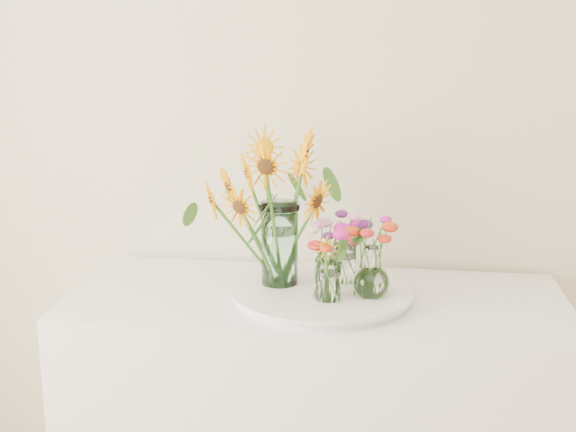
# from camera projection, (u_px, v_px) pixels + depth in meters

# --- Properties ---
(tray) EXTENTS (0.48, 0.48, 0.02)m
(tray) POSITION_uv_depth(u_px,v_px,m) (322.00, 295.00, 2.03)
(tray) COLOR white
(tray) RESTS_ON counter
(mason_jar) EXTENTS (0.11, 0.11, 0.24)m
(mason_jar) POSITION_uv_depth(u_px,v_px,m) (280.00, 244.00, 2.04)
(mason_jar) COLOR #B5EDDF
(mason_jar) RESTS_ON tray
(sunflower_bouquet) EXTENTS (0.71, 0.71, 0.45)m
(sunflower_bouquet) POSITION_uv_depth(u_px,v_px,m) (279.00, 208.00, 2.02)
(sunflower_bouquet) COLOR #FC9E05
(sunflower_bouquet) RESTS_ON tray
(small_vase_a) EXTENTS (0.07, 0.07, 0.12)m
(small_vase_a) POSITION_uv_depth(u_px,v_px,m) (328.00, 280.00, 1.93)
(small_vase_a) COLOR white
(small_vase_a) RESTS_ON tray
(wildflower_posy_a) EXTENTS (0.19, 0.19, 0.21)m
(wildflower_posy_a) POSITION_uv_depth(u_px,v_px,m) (328.00, 264.00, 1.92)
(wildflower_posy_a) COLOR red
(wildflower_posy_a) RESTS_ON tray
(small_vase_b) EXTENTS (0.12, 0.12, 0.15)m
(small_vase_b) POSITION_uv_depth(u_px,v_px,m) (371.00, 272.00, 1.95)
(small_vase_b) COLOR white
(small_vase_b) RESTS_ON tray
(wildflower_posy_b) EXTENTS (0.21, 0.21, 0.24)m
(wildflower_posy_b) POSITION_uv_depth(u_px,v_px,m) (372.00, 256.00, 1.94)
(wildflower_posy_b) COLOR red
(wildflower_posy_b) RESTS_ON tray
(small_vase_c) EXTENTS (0.07, 0.07, 0.12)m
(small_vase_c) POSITION_uv_depth(u_px,v_px,m) (344.00, 263.00, 2.08)
(small_vase_c) COLOR white
(small_vase_c) RESTS_ON tray
(wildflower_posy_c) EXTENTS (0.18, 0.18, 0.21)m
(wildflower_posy_c) POSITION_uv_depth(u_px,v_px,m) (345.00, 248.00, 2.07)
(wildflower_posy_c) COLOR red
(wildflower_posy_c) RESTS_ON tray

